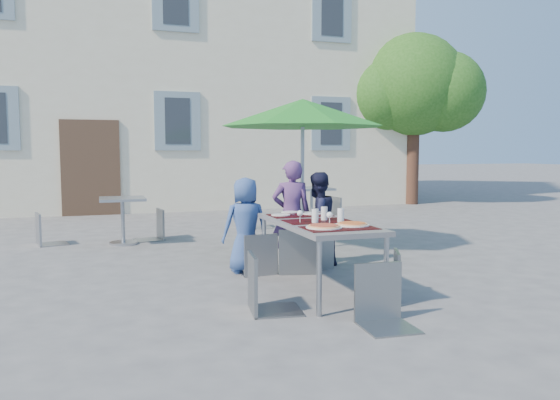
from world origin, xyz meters
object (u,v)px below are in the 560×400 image
object	(u,v)px
chair_1	(297,223)
bg_chair_r_1	(331,194)
bg_chair_l_0	(45,209)
bg_chair_l_1	(257,202)
dining_table	(318,226)
chair_3	(264,247)
bg_chair_r_0	(154,206)
cafe_table_1	(311,200)
pizza_near_right	(352,224)
child_1	(292,214)
child_2	(317,220)
chair_4	(387,246)
pizza_near_left	(324,226)
cafe_table_0	(123,212)
chair_2	(315,225)
patio_umbrella	(303,114)
child_0	(246,225)
chair_5	(384,258)
chair_0	(258,229)

from	to	relation	value
chair_1	bg_chair_r_1	size ratio (longest dim) A/B	1.02
bg_chair_l_0	bg_chair_l_1	xyz separation A→B (m)	(3.72, 0.79, -0.07)
dining_table	chair_3	world-z (taller)	chair_3
bg_chair_r_0	cafe_table_1	world-z (taller)	bg_chair_r_0
pizza_near_right	child_1	size ratio (longest dim) A/B	0.25
bg_chair_r_0	dining_table	bearing A→B (deg)	-71.30
child_2	chair_4	bearing A→B (deg)	70.46
chair_1	chair_3	distance (m)	1.66
bg_chair_r_0	bg_chair_r_1	size ratio (longest dim) A/B	0.95
cafe_table_1	bg_chair_l_1	size ratio (longest dim) A/B	0.90
pizza_near_left	bg_chair_r_0	size ratio (longest dim) A/B	0.36
dining_table	chair_1	xyz separation A→B (m)	(0.08, 0.85, -0.07)
bg_chair_r_0	chair_3	bearing A→B (deg)	-82.85
child_1	cafe_table_0	xyz separation A→B (m)	(-1.98, 2.47, -0.17)
chair_3	cafe_table_0	xyz separation A→B (m)	(-1.09, 4.23, -0.10)
chair_1	chair_2	distance (m)	0.37
bg_chair_l_0	patio_umbrella	bearing A→B (deg)	-24.80
child_0	chair_1	size ratio (longest dim) A/B	1.12
cafe_table_0	bg_chair_l_1	xyz separation A→B (m)	(2.55, 1.11, -0.01)
patio_umbrella	chair_1	bearing A→B (deg)	-113.02
chair_2	cafe_table_0	distance (m)	3.45
chair_1	chair_3	xyz separation A→B (m)	(-0.85, -1.42, -0.01)
pizza_near_left	chair_1	xyz separation A→B (m)	(0.23, 1.36, -0.15)
child_2	bg_chair_l_1	size ratio (longest dim) A/B	1.41
cafe_table_0	chair_4	bearing A→B (deg)	-60.35
chair_2	bg_chair_l_0	distance (m)	4.51
dining_table	child_0	world-z (taller)	child_0
chair_5	cafe_table_0	size ratio (longest dim) A/B	1.32
dining_table	chair_2	world-z (taller)	chair_2
bg_chair_r_0	cafe_table_1	xyz separation A→B (m)	(3.04, 0.50, -0.03)
patio_umbrella	bg_chair_l_0	distance (m)	4.34
chair_2	patio_umbrella	bearing A→B (deg)	76.95
chair_4	cafe_table_1	xyz separation A→B (m)	(1.17, 5.00, -0.00)
pizza_near_left	bg_chair_r_1	xyz separation A→B (m)	(2.45, 5.42, -0.16)
pizza_near_right	chair_0	distance (m)	1.51
chair_4	bg_chair_r_0	distance (m)	4.87
bg_chair_l_0	cafe_table_1	world-z (taller)	bg_chair_l_0
chair_0	chair_5	size ratio (longest dim) A/B	0.96
child_0	child_1	world-z (taller)	child_1
pizza_near_left	chair_2	bearing A→B (deg)	70.75
chair_0	dining_table	bearing A→B (deg)	-67.03
chair_5	patio_umbrella	size ratio (longest dim) A/B	0.41
dining_table	bg_chair_r_1	bearing A→B (deg)	64.85
child_2	cafe_table_0	distance (m)	3.42
chair_1	chair_3	world-z (taller)	chair_1
child_2	chair_3	bearing A→B (deg)	32.20
chair_0	chair_3	size ratio (longest dim) A/B	0.92
bg_chair_r_0	chair_5	bearing A→B (deg)	-74.62
pizza_near_right	chair_1	distance (m)	1.32
patio_umbrella	bg_chair_r_0	world-z (taller)	patio_umbrella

